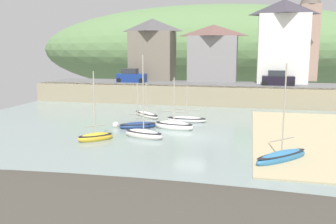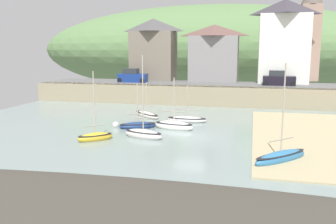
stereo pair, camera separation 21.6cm
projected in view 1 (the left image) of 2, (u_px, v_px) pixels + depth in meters
ground at (187, 175)px, 20.54m from camera, size 48.00×41.00×0.61m
quay_seawall at (213, 94)px, 46.63m from camera, size 48.00×9.40×2.40m
hillside_backdrop at (212, 50)px, 82.80m from camera, size 80.00×44.00×19.51m
waterfront_building_left at (152, 49)px, 55.23m from camera, size 6.71×4.90×9.14m
waterfront_building_centre at (213, 53)px, 53.32m from camera, size 7.24×4.89×8.14m
waterfront_building_right at (282, 41)px, 50.92m from camera, size 6.91×6.15×11.41m
church_with_spire at (309, 26)px, 53.54m from camera, size 3.00×3.00×15.42m
sailboat_white_hull at (282, 157)px, 23.36m from camera, size 3.83×3.91×6.49m
sailboat_blue_trim at (187, 119)px, 36.17m from camera, size 3.96×1.44×3.72m
sailboat_nearest_shore at (174, 126)px, 32.83m from camera, size 3.83×2.00×4.85m
sailboat_tall_mast at (138, 125)px, 33.29m from camera, size 3.58×2.65×4.24m
rowboat_small_beached at (96, 137)px, 28.79m from camera, size 2.77×2.63×5.61m
sailboat_far_left at (144, 134)px, 29.60m from camera, size 3.66×2.07×6.86m
fishing_boat_green at (146, 114)px, 38.85m from camera, size 3.84×3.65×3.76m
parked_car_near_slipway at (131, 76)px, 51.99m from camera, size 4.14×1.82×1.95m
parked_car_by_wall at (278, 79)px, 47.61m from camera, size 4.14×1.82×1.95m
mooring_buoy at (116, 125)px, 33.65m from camera, size 0.62×0.62×0.62m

